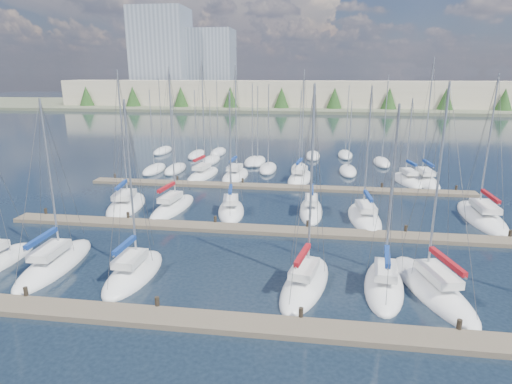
# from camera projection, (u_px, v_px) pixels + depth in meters

# --- Properties ---
(ground) EXTENTS (400.00, 400.00, 0.00)m
(ground) POSITION_uv_depth(u_px,v_px,m) (291.00, 146.00, 77.87)
(ground) COLOR #192432
(ground) RESTS_ON ground
(dock_near) EXTENTS (44.00, 1.93, 1.10)m
(dock_near) POSITION_uv_depth(u_px,v_px,m) (224.00, 323.00, 22.55)
(dock_near) COLOR #6B5E4C
(dock_near) RESTS_ON ground
(dock_mid) EXTENTS (44.00, 1.93, 1.10)m
(dock_mid) POSITION_uv_depth(u_px,v_px,m) (259.00, 230.00, 35.90)
(dock_mid) COLOR #6B5E4C
(dock_mid) RESTS_ON ground
(dock_far) EXTENTS (44.00, 1.93, 1.10)m
(dock_far) POSITION_uv_depth(u_px,v_px,m) (276.00, 187.00, 49.24)
(dock_far) COLOR #6B5E4C
(dock_far) RESTS_ON ground
(sailboat_b) EXTENTS (3.03, 8.83, 12.07)m
(sailboat_b) POSITION_uv_depth(u_px,v_px,m) (55.00, 264.00, 29.44)
(sailboat_b) COLOR white
(sailboat_b) RESTS_ON ground
(sailboat_m) EXTENTS (3.08, 9.93, 13.59)m
(sailboat_m) POSITION_uv_depth(u_px,v_px,m) (481.00, 217.00, 38.95)
(sailboat_m) COLOR white
(sailboat_m) RESTS_ON ground
(sailboat_o) EXTENTS (3.30, 7.90, 14.49)m
(sailboat_o) POSITION_uv_depth(u_px,v_px,m) (235.00, 176.00, 54.52)
(sailboat_o) COLOR white
(sailboat_o) RESTS_ON ground
(sailboat_e) EXTENTS (3.27, 7.62, 11.96)m
(sailboat_e) POSITION_uv_depth(u_px,v_px,m) (384.00, 285.00, 26.49)
(sailboat_e) COLOR white
(sailboat_e) RESTS_ON ground
(sailboat_l) EXTENTS (3.31, 8.44, 12.56)m
(sailboat_l) POSITION_uv_depth(u_px,v_px,m) (364.00, 218.00, 38.81)
(sailboat_l) COLOR white
(sailboat_l) RESTS_ON ground
(sailboat_j) EXTENTS (3.61, 7.34, 12.05)m
(sailboat_j) POSITION_uv_depth(u_px,v_px,m) (231.00, 210.00, 40.79)
(sailboat_j) COLOR white
(sailboat_j) RESTS_ON ground
(sailboat_q) EXTENTS (3.75, 7.55, 10.72)m
(sailboat_q) POSITION_uv_depth(u_px,v_px,m) (407.00, 180.00, 52.13)
(sailboat_q) COLOR white
(sailboat_q) RESTS_ON ground
(sailboat_d) EXTENTS (4.04, 8.26, 13.04)m
(sailboat_d) POSITION_uv_depth(u_px,v_px,m) (305.00, 283.00, 26.72)
(sailboat_d) COLOR white
(sailboat_d) RESTS_ON ground
(sailboat_c) EXTENTS (2.85, 7.19, 12.10)m
(sailboat_c) POSITION_uv_depth(u_px,v_px,m) (134.00, 273.00, 28.07)
(sailboat_c) COLOR white
(sailboat_c) RESTS_ON ground
(sailboat_r) EXTENTS (3.41, 9.68, 15.34)m
(sailboat_r) POSITION_uv_depth(u_px,v_px,m) (423.00, 180.00, 52.36)
(sailboat_r) COLOR white
(sailboat_r) RESTS_ON ground
(sailboat_i) EXTENTS (3.34, 8.86, 14.12)m
(sailboat_i) POSITION_uv_depth(u_px,v_px,m) (173.00, 207.00, 41.67)
(sailboat_i) COLOR white
(sailboat_i) RESTS_ON ground
(sailboat_p) EXTENTS (3.81, 8.53, 13.94)m
(sailboat_p) POSITION_uv_depth(u_px,v_px,m) (300.00, 178.00, 53.24)
(sailboat_p) COLOR white
(sailboat_p) RESTS_ON ground
(sailboat_f) EXTENTS (4.82, 9.62, 13.18)m
(sailboat_f) POSITION_uv_depth(u_px,v_px,m) (432.00, 288.00, 26.12)
(sailboat_f) COLOR white
(sailboat_f) RESTS_ON ground
(sailboat_h) EXTENTS (4.42, 8.69, 13.89)m
(sailboat_h) POSITION_uv_depth(u_px,v_px,m) (126.00, 205.00, 42.47)
(sailboat_h) COLOR white
(sailboat_h) RESTS_ON ground
(sailboat_n) EXTENTS (3.66, 8.73, 15.16)m
(sailboat_n) POSITION_uv_depth(u_px,v_px,m) (203.00, 175.00, 54.96)
(sailboat_n) COLOR white
(sailboat_n) RESTS_ON ground
(sailboat_k) EXTENTS (2.32, 8.07, 12.37)m
(sailboat_k) POSITION_uv_depth(u_px,v_px,m) (311.00, 210.00, 40.90)
(sailboat_k) COLOR white
(sailboat_k) RESTS_ON ground
(distant_boats) EXTENTS (36.93, 20.75, 13.30)m
(distant_boats) POSITION_uv_depth(u_px,v_px,m) (255.00, 161.00, 62.90)
(distant_boats) COLOR #9EA0A5
(distant_boats) RESTS_ON ground
(shoreline) EXTENTS (400.00, 60.00, 38.00)m
(shoreline) POSITION_uv_depth(u_px,v_px,m) (272.00, 87.00, 163.22)
(shoreline) COLOR #666B51
(shoreline) RESTS_ON ground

